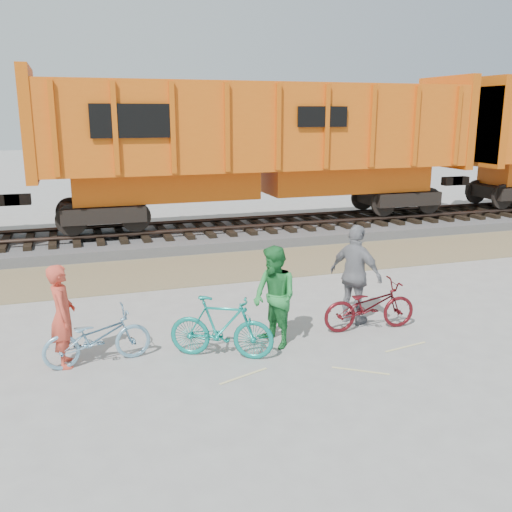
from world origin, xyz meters
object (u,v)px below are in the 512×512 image
object	(u,v)px
bicycle_teal	(221,327)
person_man	(275,297)
bicycle_blue	(97,337)
person_solo	(62,316)
hopper_car_center	(261,143)
bicycle_maroon	(370,306)
person_woman	(356,275)

from	to	relation	value
bicycle_teal	person_man	world-z (taller)	person_man
bicycle_teal	bicycle_blue	bearing A→B (deg)	106.51
bicycle_teal	person_solo	size ratio (longest dim) A/B	1.05
hopper_car_center	person_man	xyz separation A→B (m)	(-2.73, -8.80, -2.12)
bicycle_blue	bicycle_teal	size ratio (longest dim) A/B	0.98
person_man	person_solo	bearing A→B (deg)	-111.19
bicycle_blue	person_solo	distance (m)	0.64
bicycle_maroon	person_woman	bearing A→B (deg)	18.34
person_woman	person_solo	bearing A→B (deg)	64.75
bicycle_teal	person_solo	bearing A→B (deg)	106.52
bicycle_blue	person_woman	world-z (taller)	person_woman
bicycle_teal	person_man	bearing A→B (deg)	-50.79
bicycle_maroon	bicycle_teal	bearing A→B (deg)	101.18
bicycle_teal	bicycle_maroon	size ratio (longest dim) A/B	0.98
bicycle_maroon	person_solo	world-z (taller)	person_solo
bicycle_teal	person_man	xyz separation A→B (m)	(1.00, 0.20, 0.36)
hopper_car_center	person_solo	world-z (taller)	hopper_car_center
bicycle_teal	bicycle_maroon	xyz separation A→B (m)	(2.94, 0.35, -0.06)
bicycle_maroon	person_man	bearing A→B (deg)	98.86
bicycle_blue	person_woman	size ratio (longest dim) A/B	0.89
hopper_car_center	bicycle_maroon	bearing A→B (deg)	-95.22
bicycle_teal	person_woman	xyz separation A→B (m)	(2.84, 0.75, 0.44)
hopper_car_center	bicycle_blue	size ratio (longest dim) A/B	8.19
hopper_car_center	person_solo	distance (m)	10.74
bicycle_blue	person_man	bearing A→B (deg)	-100.38
bicycle_blue	bicycle_maroon	bearing A→B (deg)	-97.08
person_solo	person_man	size ratio (longest dim) A/B	0.95
bicycle_maroon	hopper_car_center	bearing A→B (deg)	-0.92
bicycle_maroon	person_man	xyz separation A→B (m)	(-1.94, -0.15, 0.41)
hopper_car_center	bicycle_blue	bearing A→B (deg)	-123.46
bicycle_blue	bicycle_maroon	size ratio (longest dim) A/B	0.96
bicycle_maroon	bicycle_blue	bearing A→B (deg)	93.84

